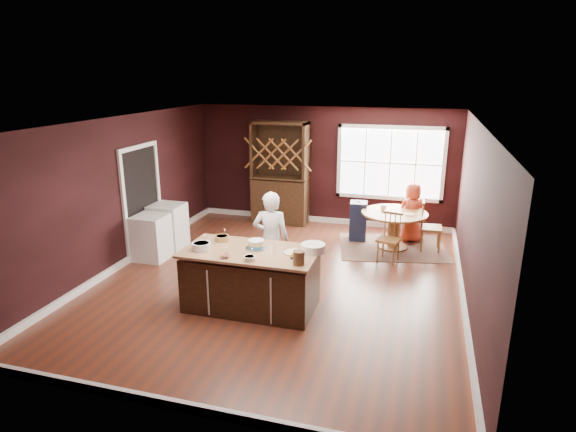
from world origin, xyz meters
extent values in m
plane|color=maroon|center=(0.00, 0.00, 0.00)|extent=(7.00, 7.00, 0.00)
plane|color=white|center=(0.00, 0.00, 2.70)|extent=(7.00, 7.00, 0.00)
plane|color=black|center=(0.00, 3.50, 1.35)|extent=(6.00, 0.00, 6.00)
plane|color=black|center=(0.00, -3.50, 1.35)|extent=(6.00, 0.00, 6.00)
plane|color=black|center=(-3.00, 0.00, 1.35)|extent=(0.00, 7.00, 7.00)
plane|color=black|center=(3.00, 0.00, 1.35)|extent=(0.00, 7.00, 7.00)
cube|color=black|center=(-0.14, -1.05, 0.41)|extent=(1.91, 0.96, 0.83)
cube|color=tan|center=(-0.14, -1.05, 0.90)|extent=(1.99, 1.04, 0.04)
cylinder|color=olive|center=(1.73, 2.17, 0.02)|extent=(0.61, 0.61, 0.04)
cylinder|color=olive|center=(1.73, 2.17, 0.35)|extent=(0.22, 0.22, 0.67)
cylinder|color=olive|center=(1.73, 2.17, 0.73)|extent=(1.31, 1.31, 0.04)
imported|color=silver|center=(-0.08, -0.25, 0.81)|extent=(0.65, 0.48, 1.63)
cylinder|color=white|center=(-0.84, -1.22, 0.97)|extent=(0.28, 0.28, 0.11)
cylinder|color=olive|center=(-0.71, -0.78, 0.96)|extent=(0.22, 0.22, 0.08)
cylinder|color=white|center=(-0.39, -1.43, 0.95)|extent=(0.14, 0.14, 0.05)
cylinder|color=beige|center=(-0.01, -1.43, 0.95)|extent=(0.17, 0.17, 0.06)
cylinder|color=silver|center=(0.22, -1.08, 0.99)|extent=(0.07, 0.07, 0.14)
cylinder|color=white|center=(0.51, -0.99, 0.93)|extent=(0.29, 0.29, 0.02)
cylinder|color=white|center=(0.76, -0.86, 0.98)|extent=(0.36, 0.36, 0.12)
cylinder|color=brown|center=(0.68, -1.37, 1.02)|extent=(0.16, 0.16, 0.19)
cube|color=brown|center=(1.73, 2.17, 0.01)|extent=(2.40, 2.02, 0.01)
imported|color=#BB4028|center=(2.06, 2.66, 0.63)|extent=(0.73, 0.62, 1.26)
cylinder|color=beige|center=(2.03, 2.07, 0.76)|extent=(0.21, 0.21, 0.02)
imported|color=silver|center=(1.50, 2.28, 0.80)|extent=(0.13, 0.13, 0.09)
cube|color=black|center=(-0.97, 3.22, 1.19)|extent=(1.29, 0.54, 2.37)
cube|color=silver|center=(-2.64, 0.28, 0.43)|extent=(0.59, 0.57, 0.86)
cube|color=white|center=(-2.64, 0.92, 0.45)|extent=(0.63, 0.61, 0.91)
camera|label=1|loc=(2.22, -7.27, 3.45)|focal=30.00mm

